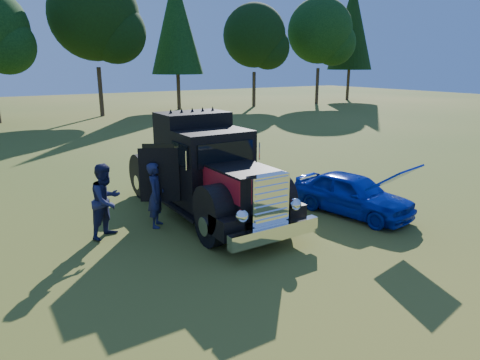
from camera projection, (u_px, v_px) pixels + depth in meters
name	position (u px, v px, depth m)	size (l,w,h in m)	color
ground	(269.00, 243.00, 10.84)	(120.00, 120.00, 0.00)	#2D4E17
treeline	(9.00, 15.00, 29.80)	(72.10, 24.04, 13.84)	#2D2116
diamond_t_truck	(207.00, 173.00, 12.58)	(3.25, 7.16, 3.00)	black
hotrod_coupe	(353.00, 194.00, 12.81)	(2.14, 4.20, 1.89)	#0823AE
spectator_near	(156.00, 195.00, 11.76)	(0.66, 0.44, 1.82)	#20254B
spectator_far	(106.00, 201.00, 11.05)	(0.96, 0.74, 1.97)	navy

